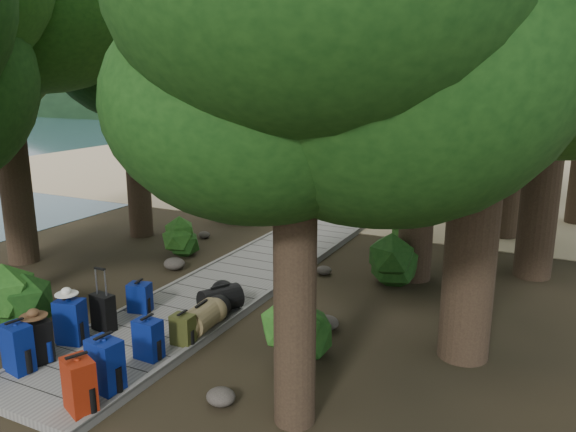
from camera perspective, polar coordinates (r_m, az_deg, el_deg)
The scene contains 47 objects.
ground at distance 11.44m, azimuth -6.03°, elevation -7.31°, with size 120.00×120.00×0.00m, color #322719.
sand_beach at distance 25.95m, azimuth 13.21°, elevation 4.42°, with size 40.00×22.00×0.02m, color tan.
water_bay at distance 50.97m, azimuth -21.84°, elevation 8.29°, with size 50.00×60.00×0.02m, color #274551.
distant_hill at distance 73.20m, azimuth -12.61°, elevation 10.35°, with size 32.00×16.00×12.00m, color black.
boardwalk at distance 12.22m, azimuth -3.53°, elevation -5.55°, with size 2.00×12.00×0.12m, color gray.
backpack_left_a at distance 8.84m, azimuth -25.80°, elevation -11.77°, with size 0.41×0.29×0.76m, color navy, non-canonical shape.
backpack_left_b at distance 9.03m, azimuth -23.92°, elevation -11.24°, with size 0.38×0.27×0.70m, color black, non-canonical shape.
backpack_left_c at distance 9.39m, azimuth -21.23°, elevation -9.74°, with size 0.42×0.30×0.78m, color navy, non-canonical shape.
backpack_left_d at distance 10.25m, azimuth -14.83°, elevation -7.86°, with size 0.38×0.27×0.57m, color navy, non-canonical shape.
backpack_right_a at distance 7.60m, azimuth -20.46°, elevation -15.56°, with size 0.42×0.30×0.76m, color maroon, non-canonical shape.
backpack_right_b at distance 7.91m, azimuth -18.06°, elevation -13.96°, with size 0.44×0.31×0.79m, color navy, non-canonical shape.
backpack_right_c at distance 8.60m, azimuth -14.02°, elevation -11.84°, with size 0.38×0.27×0.66m, color navy, non-canonical shape.
backpack_right_d at distance 8.93m, azimuth -10.63°, elevation -11.11°, with size 0.34×0.25×0.52m, color #3E4218, non-canonical shape.
duffel_right_khaki at distance 9.32m, azimuth -8.75°, elevation -10.18°, with size 0.45×0.68×0.45m, color brown, non-canonical shape.
duffel_right_black at distance 10.00m, azimuth -6.87°, elevation -8.39°, with size 0.45×0.72×0.45m, color black, non-canonical shape.
suitcase_on_boardwalk at distance 9.69m, azimuth -18.25°, elevation -9.27°, with size 0.39×0.22×0.61m, color black, non-canonical shape.
lone_suitcase_on_sand at distance 18.22m, azimuth 8.34°, elevation 1.89°, with size 0.46×0.26×0.72m, color black, non-canonical shape.
hat_brown at distance 8.86m, azimuth -24.48°, elevation -8.93°, with size 0.39×0.39×0.12m, color #51351E, non-canonical shape.
hat_white at distance 9.29m, azimuth -21.61°, elevation -7.07°, with size 0.35×0.35×0.12m, color silver, non-canonical shape.
kayak at distance 21.29m, azimuth -0.96°, elevation 3.27°, with size 0.76×3.47×0.35m, color #9D0E0D.
sun_lounger at distance 19.39m, azimuth 18.09°, elevation 1.82°, with size 0.55×1.71×0.55m, color silver, non-canonical shape.
tree_right_a at distance 6.16m, azimuth 0.77°, elevation 9.35°, with size 4.36×4.36×7.27m, color black, non-canonical shape.
tree_right_c at distance 11.55m, azimuth 13.97°, elevation 17.97°, with size 5.80×5.80×10.04m, color black, non-canonical shape.
tree_right_d at distance 12.56m, azimuth 25.99°, elevation 18.66°, with size 5.95×5.95×10.91m, color black, non-canonical shape.
tree_right_e at distance 15.51m, azimuth 22.64°, elevation 16.01°, with size 5.52×5.52×9.94m, color black, non-canonical shape.
tree_left_c at distance 15.05m, azimuth -15.66°, elevation 14.48°, with size 5.07×5.07×8.81m, color black, non-canonical shape.
tree_back_a at distance 24.96m, azimuth 10.29°, elevation 15.08°, with size 5.46×5.46×9.46m, color black, non-canonical shape.
tree_back_b at distance 24.94m, azimuth 18.23°, elevation 14.14°, with size 5.06×5.06×9.04m, color black, non-canonical shape.
tree_back_c at distance 24.90m, azimuth 24.17°, elevation 12.98°, with size 4.70×4.70×8.47m, color black, non-canonical shape.
tree_back_d at distance 26.18m, azimuth 1.71°, elevation 13.87°, with size 4.94×4.94×8.23m, color black, non-canonical shape.
palm_right_a at distance 15.22m, azimuth 14.65°, elevation 11.29°, with size 4.16×4.16×7.09m, color #183B10, non-canonical shape.
palm_right_b at distance 20.36m, azimuth 23.87°, elevation 13.97°, with size 4.71×4.71×9.11m, color #183B10, non-canonical shape.
palm_right_c at distance 21.07m, azimuth 17.25°, elevation 11.33°, with size 4.27×4.27×6.80m, color #183B10, non-canonical shape.
palm_left_a at distance 19.28m, azimuth -7.50°, elevation 12.04°, with size 4.44×4.44×7.07m, color #183B10, non-canonical shape.
rock_left_b at distance 11.69m, azimuth -25.05°, elevation -7.59°, with size 0.37×0.34×0.21m, color #4C473F, non-canonical shape.
rock_left_c at distance 12.66m, azimuth -11.48°, elevation -4.77°, with size 0.48×0.43×0.26m, color #4C473F, non-canonical shape.
rock_left_d at distance 14.97m, azimuth -8.51°, elevation -1.90°, with size 0.32×0.29×0.18m, color #4C473F, non-canonical shape.
rock_right_a at distance 7.67m, azimuth -6.84°, elevation -17.77°, with size 0.39×0.35×0.22m, color #4C473F, non-canonical shape.
rock_right_b at distance 9.62m, azimuth 3.93°, elevation -10.74°, with size 0.42×0.38×0.23m, color #4C473F, non-canonical shape.
rock_right_c at distance 12.14m, azimuth 3.67°, elevation -5.52°, with size 0.33×0.30×0.18m, color #4C473F, non-canonical shape.
rock_right_d at distance 13.53m, azimuth 11.10°, elevation -3.41°, with size 0.57×0.51×0.31m, color #4C473F, non-canonical shape.
shrub_left_a at distance 10.28m, azimuth -25.83°, elevation -7.79°, with size 1.26×1.26×1.14m, color #1D4B16, non-canonical shape.
shrub_left_b at distance 13.59m, azimuth -10.65°, elevation -2.36°, with size 0.83×0.83×0.75m, color #1D4B16, non-canonical shape.
shrub_left_c at distance 16.66m, azimuth -5.21°, elevation 1.41°, with size 1.19×1.19×1.08m, color #1D4B16, non-canonical shape.
shrub_right_a at distance 8.58m, azimuth 0.21°, elevation -11.54°, with size 0.97×0.97×0.87m, color #1D4B16, non-canonical shape.
shrub_right_b at distance 11.67m, azimuth 9.82°, elevation -4.26°, with size 1.18×1.18×1.06m, color #1D4B16, non-canonical shape.
shrub_right_c at distance 14.99m, azimuth 11.44°, elevation -0.85°, with size 0.84×0.84×0.76m, color #1D4B16, non-canonical shape.
Camera 1 is at (5.78, -8.97, 4.12)m, focal length 35.00 mm.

